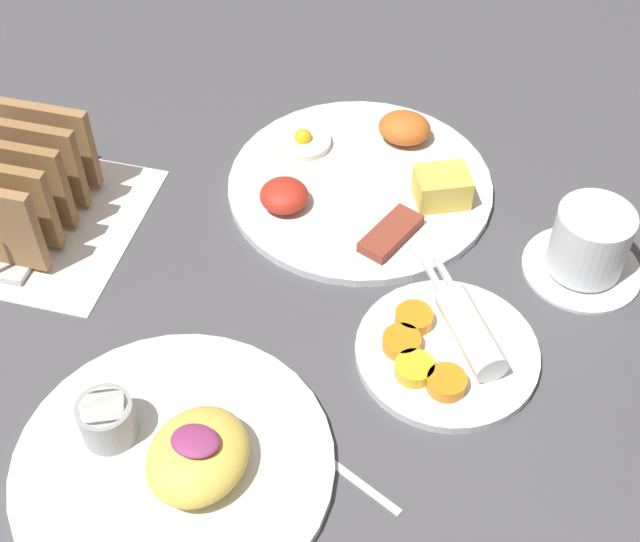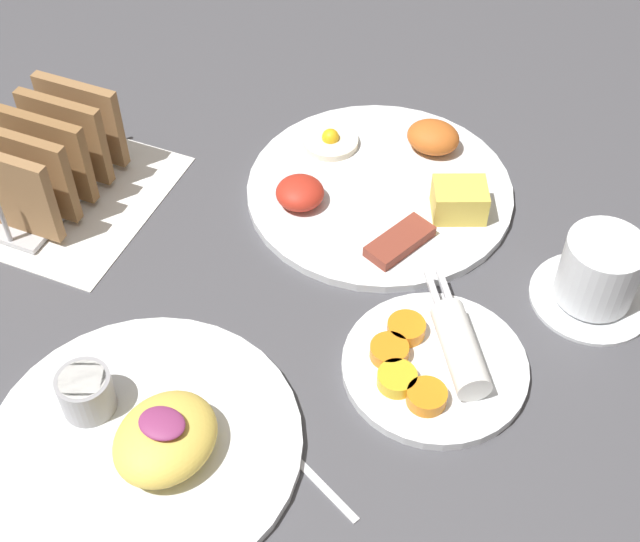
# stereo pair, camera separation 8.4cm
# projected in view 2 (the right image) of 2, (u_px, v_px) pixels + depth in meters

# --- Properties ---
(ground_plane) EXTENTS (3.00, 3.00, 0.00)m
(ground_plane) POSITION_uv_depth(u_px,v_px,m) (230.00, 291.00, 0.89)
(ground_plane) COLOR #47474C
(napkin_flat) EXTENTS (0.22, 0.22, 0.00)m
(napkin_flat) POSITION_uv_depth(u_px,v_px,m) (60.00, 193.00, 0.98)
(napkin_flat) COLOR white
(napkin_flat) RESTS_ON ground_plane
(plate_breakfast) EXTENTS (0.29, 0.29, 0.05)m
(plate_breakfast) POSITION_uv_depth(u_px,v_px,m) (384.00, 186.00, 0.98)
(plate_breakfast) COLOR white
(plate_breakfast) RESTS_ON ground_plane
(plate_condiments) EXTENTS (0.17, 0.18, 0.04)m
(plate_condiments) POSITION_uv_depth(u_px,v_px,m) (435.00, 362.00, 0.81)
(plate_condiments) COLOR white
(plate_condiments) RESTS_ON ground_plane
(plate_foreground) EXTENTS (0.27, 0.27, 0.06)m
(plate_foreground) POSITION_uv_depth(u_px,v_px,m) (145.00, 438.00, 0.76)
(plate_foreground) COLOR white
(plate_foreground) RESTS_ON ground_plane
(toast_rack) EXTENTS (0.10, 0.18, 0.10)m
(toast_rack) POSITION_uv_depth(u_px,v_px,m) (49.00, 158.00, 0.94)
(toast_rack) COLOR #B7B7BC
(toast_rack) RESTS_ON ground_plane
(coffee_cup) EXTENTS (0.12, 0.12, 0.08)m
(coffee_cup) POSITION_uv_depth(u_px,v_px,m) (598.00, 274.00, 0.85)
(coffee_cup) COLOR white
(coffee_cup) RESTS_ON ground_plane
(teaspoon) EXTENTS (0.12, 0.06, 0.01)m
(teaspoon) POSITION_uv_depth(u_px,v_px,m) (287.00, 449.00, 0.76)
(teaspoon) COLOR silver
(teaspoon) RESTS_ON ground_plane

